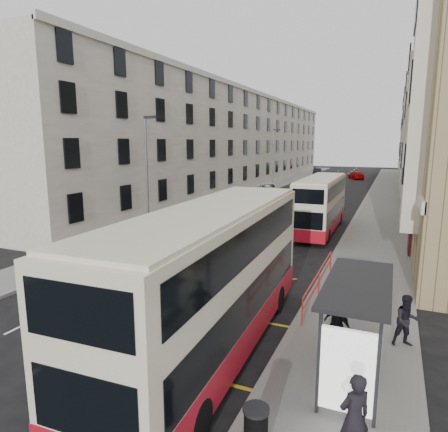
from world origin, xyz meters
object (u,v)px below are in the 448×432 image
at_px(double_decker_rear, 321,204).
at_px(car_dark, 317,172).
at_px(street_lamp_near, 147,170).
at_px(litter_bin, 256,427).
at_px(car_silver, 317,177).
at_px(bus_shelter, 361,314).
at_px(pedestrian_far, 337,325).
at_px(car_red, 356,175).
at_px(pedestrian_mid, 407,321).
at_px(pedestrian_near, 354,418).
at_px(street_lamp_far, 274,156).
at_px(double_decker_front, 212,281).
at_px(white_van, 268,189).

distance_m(double_decker_rear, car_dark, 51.33).
xyz_separation_m(street_lamp_near, car_dark, (1.15, 56.92, -3.96)).
xyz_separation_m(litter_bin, car_silver, (-9.40, 59.22, 0.08)).
xyz_separation_m(bus_shelter, car_dark, (-13.54, 69.31, -1.46)).
bearing_deg(pedestrian_far, car_red, -51.98).
bearing_deg(car_silver, pedestrian_mid, -80.53).
distance_m(pedestrian_far, car_silver, 55.52).
height_order(litter_bin, pedestrian_far, pedestrian_far).
height_order(pedestrian_mid, pedestrian_far, pedestrian_far).
bearing_deg(litter_bin, pedestrian_near, 14.28).
relative_size(pedestrian_mid, car_red, 0.35).
bearing_deg(street_lamp_far, pedestrian_far, -71.15).
bearing_deg(car_red, double_decker_front, 70.95).
relative_size(pedestrian_mid, car_dark, 0.41).
height_order(litter_bin, white_van, white_van).
height_order(litter_bin, car_silver, car_silver).
distance_m(street_lamp_far, car_red, 23.28).
bearing_deg(white_van, car_red, 54.39).
xyz_separation_m(street_lamp_far, car_red, (8.98, 21.11, -3.96)).
distance_m(double_decker_front, pedestrian_near, 5.48).
bearing_deg(litter_bin, bus_shelter, 60.86).
height_order(pedestrian_near, white_van, pedestrian_near).
bearing_deg(bus_shelter, double_decker_rear, 102.71).
height_order(pedestrian_mid, white_van, pedestrian_mid).
xyz_separation_m(bus_shelter, double_decker_front, (-4.32, 0.27, 0.20)).
xyz_separation_m(white_van, car_red, (7.83, 27.27, -0.11)).
distance_m(double_decker_front, litter_bin, 4.60).
relative_size(white_van, car_silver, 1.35).
distance_m(double_decker_rear, car_red, 44.71).
bearing_deg(street_lamp_far, litter_bin, -74.14).
bearing_deg(car_red, litter_bin, 73.09).
bearing_deg(car_silver, double_decker_front, -86.60).
height_order(litter_bin, pedestrian_mid, pedestrian_mid).
bearing_deg(pedestrian_near, pedestrian_far, -116.34).
height_order(street_lamp_near, pedestrian_near, street_lamp_near).
height_order(double_decker_front, pedestrian_near, double_decker_front).
bearing_deg(pedestrian_far, pedestrian_mid, -114.09).
height_order(double_decker_front, white_van, double_decker_front).
bearing_deg(car_dark, pedestrian_far, -84.90).
height_order(pedestrian_near, car_red, pedestrian_near).
distance_m(bus_shelter, street_lamp_near, 19.38).
bearing_deg(litter_bin, double_decker_front, 126.87).
xyz_separation_m(pedestrian_near, car_red, (-5.84, 66.17, -0.41)).
bearing_deg(street_lamp_far, white_van, -79.42).
relative_size(pedestrian_near, car_silver, 0.45).
bearing_deg(car_silver, white_van, -100.44).
relative_size(double_decker_front, white_van, 2.04).
relative_size(pedestrian_near, pedestrian_far, 1.10).
distance_m(pedestrian_near, car_silver, 59.81).
bearing_deg(car_silver, litter_bin, -84.56).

